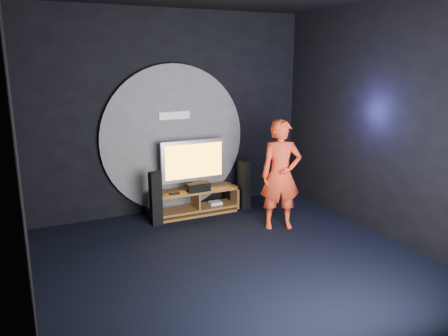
% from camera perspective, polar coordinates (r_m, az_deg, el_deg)
% --- Properties ---
extents(floor, '(5.00, 5.00, 0.00)m').
position_cam_1_polar(floor, '(6.00, 1.66, -12.31)').
color(floor, black).
rests_on(floor, ground).
extents(back_wall, '(5.00, 0.04, 3.50)m').
position_cam_1_polar(back_wall, '(7.74, -6.79, 7.14)').
color(back_wall, black).
rests_on(back_wall, ground).
extents(front_wall, '(5.00, 0.04, 3.50)m').
position_cam_1_polar(front_wall, '(3.49, 21.00, -2.05)').
color(front_wall, black).
rests_on(front_wall, ground).
extents(left_wall, '(0.04, 5.00, 3.50)m').
position_cam_1_polar(left_wall, '(4.87, -25.39, 1.87)').
color(left_wall, black).
rests_on(left_wall, ground).
extents(right_wall, '(0.04, 5.00, 3.50)m').
position_cam_1_polar(right_wall, '(6.96, 20.50, 5.59)').
color(right_wall, black).
rests_on(right_wall, ground).
extents(wall_disc_panel, '(2.60, 0.11, 2.60)m').
position_cam_1_polar(wall_disc_panel, '(7.76, -6.56, 3.80)').
color(wall_disc_panel, '#515156').
rests_on(wall_disc_panel, ground).
extents(media_console, '(1.51, 0.45, 0.45)m').
position_cam_1_polar(media_console, '(7.75, -3.68, -4.59)').
color(media_console, '#925E2D').
rests_on(media_console, ground).
extents(tv, '(1.17, 0.22, 0.86)m').
position_cam_1_polar(tv, '(7.61, -4.00, 0.76)').
color(tv, '#B5B6BD').
rests_on(tv, media_console).
extents(center_speaker, '(0.40, 0.15, 0.15)m').
position_cam_1_polar(center_speaker, '(7.52, -3.35, -2.53)').
color(center_speaker, black).
rests_on(center_speaker, media_console).
extents(remote, '(0.18, 0.05, 0.02)m').
position_cam_1_polar(remote, '(7.42, -6.50, -3.35)').
color(remote, black).
rests_on(remote, media_console).
extents(tower_speaker_left, '(0.18, 0.20, 0.89)m').
position_cam_1_polar(tower_speaker_left, '(7.26, -8.91, -3.98)').
color(tower_speaker_left, black).
rests_on(tower_speaker_left, ground).
extents(tower_speaker_right, '(0.18, 0.20, 0.89)m').
position_cam_1_polar(tower_speaker_right, '(7.97, 2.64, -2.19)').
color(tower_speaker_right, black).
rests_on(tower_speaker_right, ground).
extents(subwoofer, '(0.28, 0.28, 0.31)m').
position_cam_1_polar(subwoofer, '(8.27, 1.24, -3.65)').
color(subwoofer, black).
rests_on(subwoofer, ground).
extents(player, '(0.75, 0.62, 1.76)m').
position_cam_1_polar(player, '(6.99, 7.43, -0.89)').
color(player, '#F54021').
rests_on(player, ground).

